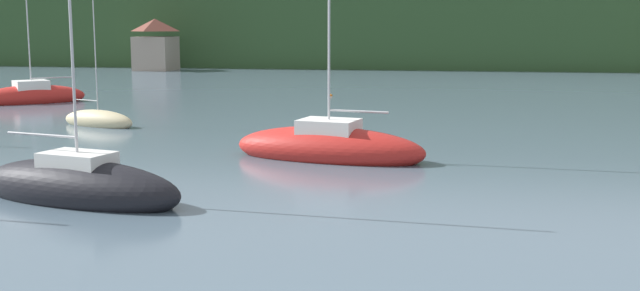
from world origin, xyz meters
name	(u,v)px	position (x,y,z in m)	size (l,w,h in m)	color
wooded_hillside	(571,20)	(21.64, 147.66, 6.46)	(352.00, 55.14, 34.62)	#2D4C28
shore_building_west	(156,45)	(-33.03, 110.51, 3.12)	(4.66, 5.25, 6.41)	gray
sailboat_far_0	(32,96)	(-25.76, 69.62, 0.48)	(7.17, 7.18, 8.72)	red
sailboat_mid_4	(79,186)	(-6.93, 40.81, 0.48)	(7.93, 4.00, 10.85)	black
sailboat_far_6	(98,121)	(-14.99, 58.37, 0.29)	(5.14, 2.97, 7.49)	#CCBC8E
sailboat_mid_9	(329,147)	(-0.42, 50.07, 0.50)	(8.74, 4.30, 10.85)	red
mooring_buoy_mid	(70,155)	(-11.59, 48.87, 0.00)	(0.46, 0.46, 0.46)	red
mooring_buoy_far	(330,96)	(-5.35, 78.95, 0.00)	(0.38, 0.38, 0.38)	orange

